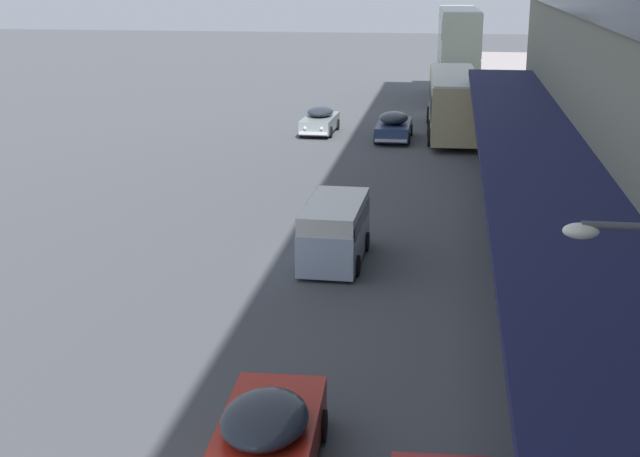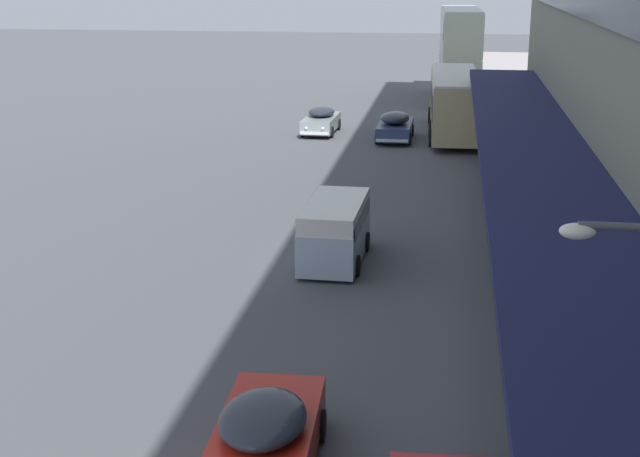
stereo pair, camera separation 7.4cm
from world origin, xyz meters
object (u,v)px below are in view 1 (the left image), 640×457
at_px(sedan_lead_near, 394,126).
at_px(pedestrian_at_kerb, 640,403).
at_px(sedan_second_mid, 267,438).
at_px(transit_bus_kerbside_front, 454,100).
at_px(vw_van, 335,227).
at_px(sedan_oncoming_rear, 320,120).
at_px(transit_bus_kerbside_rear, 458,51).

distance_m(sedan_lead_near, pedestrian_at_kerb, 32.91).
bearing_deg(sedan_second_mid, transit_bus_kerbside_front, 84.78).
relative_size(vw_van, pedestrian_at_kerb, 2.47).
xyz_separation_m(sedan_second_mid, vw_van, (-0.38, 12.68, 0.35)).
relative_size(sedan_second_mid, vw_van, 0.98).
relative_size(transit_bus_kerbside_front, vw_van, 2.49).
relative_size(sedan_oncoming_rear, sedan_lead_near, 0.95).
xyz_separation_m(vw_van, pedestrian_at_kerb, (7.22, -11.14, 0.08)).
distance_m(transit_bus_kerbside_rear, pedestrian_at_kerb, 48.60).
relative_size(transit_bus_kerbside_front, sedan_second_mid, 2.55).
distance_m(sedan_second_mid, sedan_oncoming_rear, 35.45).
bearing_deg(sedan_lead_near, pedestrian_at_kerb, -78.19).
xyz_separation_m(transit_bus_kerbside_front, vw_van, (-3.64, -23.05, -0.86)).
distance_m(sedan_oncoming_rear, pedestrian_at_kerb, 35.42).
relative_size(transit_bus_kerbside_rear, sedan_oncoming_rear, 2.51).
distance_m(sedan_second_mid, vw_van, 12.69).
bearing_deg(sedan_lead_near, vw_van, -91.31).
relative_size(sedan_lead_near, vw_van, 1.00).
height_order(transit_bus_kerbside_rear, sedan_lead_near, transit_bus_kerbside_rear).
distance_m(sedan_oncoming_rear, vw_van, 22.84).
bearing_deg(sedan_second_mid, pedestrian_at_kerb, 12.73).
bearing_deg(sedan_lead_near, transit_bus_kerbside_front, 32.00).
xyz_separation_m(transit_bus_kerbside_front, sedan_oncoming_rear, (-7.44, -0.53, -1.22)).
xyz_separation_m(sedan_lead_near, pedestrian_at_kerb, (6.74, -32.21, 0.42)).
bearing_deg(vw_van, sedan_second_mid, -88.28).
distance_m(transit_bus_kerbside_front, sedan_lead_near, 3.91).
xyz_separation_m(sedan_oncoming_rear, sedan_lead_near, (4.28, -1.44, 0.03)).
bearing_deg(transit_bus_kerbside_front, sedan_lead_near, -148.00).
relative_size(transit_bus_kerbside_rear, sedan_second_mid, 2.44).
bearing_deg(transit_bus_kerbside_front, pedestrian_at_kerb, -84.03).
xyz_separation_m(sedan_lead_near, vw_van, (-0.48, -21.07, 0.33)).
bearing_deg(sedan_oncoming_rear, pedestrian_at_kerb, -71.88).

